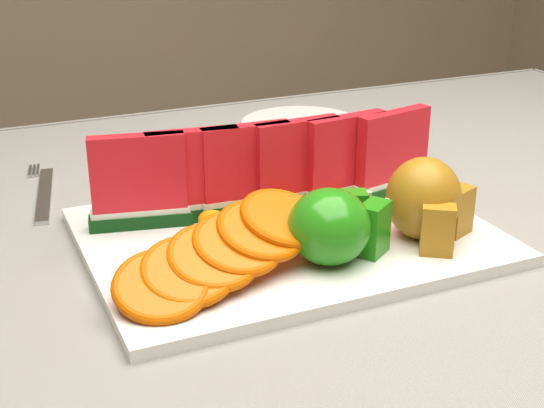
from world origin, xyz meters
TOP-DOWN VIEW (x-y plane):
  - table at (0.00, 0.00)m, footprint 1.40×0.90m
  - tablecloth at (0.00, 0.00)m, footprint 1.53×1.03m
  - platter at (-0.03, -0.01)m, footprint 0.40×0.30m
  - apple_cluster at (-0.01, -0.08)m, footprint 0.11×0.09m
  - pear_cluster at (0.09, -0.08)m, footprint 0.10×0.10m
  - side_plate at (0.16, 0.34)m, footprint 0.19×0.19m
  - fork at (-0.23, 0.22)m, footprint 0.05×0.19m
  - watermelon_row at (-0.02, 0.04)m, footprint 0.39×0.07m
  - orange_fan_front at (-0.12, -0.08)m, footprint 0.23×0.14m
  - orange_fan_back at (-0.04, 0.12)m, footprint 0.28×0.10m
  - tangerine_segments at (-0.02, 0.00)m, footprint 0.18×0.06m

SIDE VIEW (x-z plane):
  - table at x=0.00m, z-range 0.28..1.03m
  - tablecloth at x=0.00m, z-range 0.62..0.82m
  - fork at x=-0.23m, z-range 0.76..0.76m
  - side_plate at x=0.16m, z-range 0.76..0.77m
  - platter at x=-0.03m, z-range 0.76..0.77m
  - tangerine_segments at x=-0.02m, z-range 0.77..0.79m
  - orange_fan_back at x=-0.04m, z-range 0.77..0.81m
  - orange_fan_front at x=-0.12m, z-range 0.77..0.83m
  - apple_cluster at x=-0.01m, z-range 0.77..0.84m
  - pear_cluster at x=0.09m, z-range 0.77..0.85m
  - watermelon_row at x=-0.02m, z-range 0.77..0.87m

